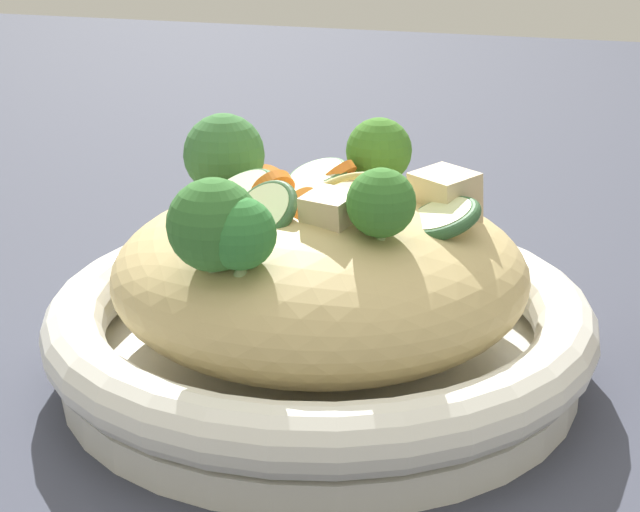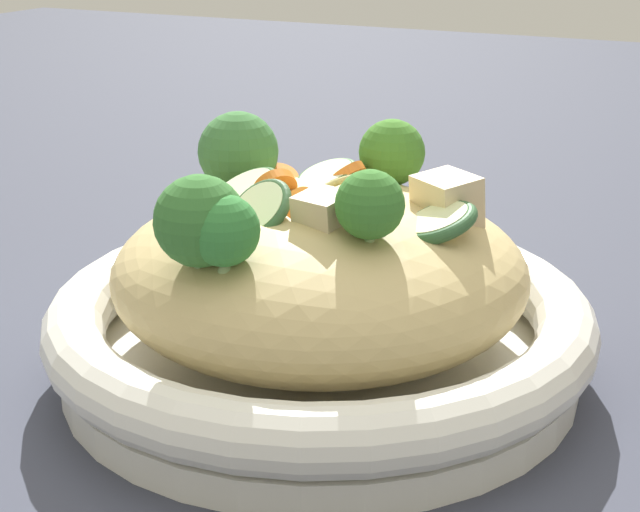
% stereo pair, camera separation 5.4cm
% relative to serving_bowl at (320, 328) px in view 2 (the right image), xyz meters
% --- Properties ---
extents(ground_plane, '(3.00, 3.00, 0.00)m').
position_rel_serving_bowl_xyz_m(ground_plane, '(0.00, 0.00, -0.03)').
color(ground_plane, '#373A49').
extents(serving_bowl, '(0.31, 0.31, 0.05)m').
position_rel_serving_bowl_xyz_m(serving_bowl, '(0.00, 0.00, 0.00)').
color(serving_bowl, white).
rests_on(serving_bowl, ground_plane).
extents(noodle_heap, '(0.23, 0.23, 0.10)m').
position_rel_serving_bowl_xyz_m(noodle_heap, '(0.00, -0.00, 0.04)').
color(noodle_heap, tan).
rests_on(noodle_heap, serving_bowl).
extents(broccoli_florets, '(0.22, 0.18, 0.06)m').
position_rel_serving_bowl_xyz_m(broccoli_florets, '(-0.00, 0.03, 0.08)').
color(broccoli_florets, '#A2B572').
rests_on(broccoli_florets, serving_bowl).
extents(carrot_coins, '(0.13, 0.08, 0.03)m').
position_rel_serving_bowl_xyz_m(carrot_coins, '(0.00, 0.03, 0.08)').
color(carrot_coins, orange).
rests_on(carrot_coins, serving_bowl).
extents(zucchini_slices, '(0.14, 0.17, 0.03)m').
position_rel_serving_bowl_xyz_m(zucchini_slices, '(0.00, -0.00, 0.08)').
color(zucchini_slices, beige).
rests_on(zucchini_slices, serving_bowl).
extents(chicken_chunks, '(0.09, 0.08, 0.03)m').
position_rel_serving_bowl_xyz_m(chicken_chunks, '(0.01, -0.05, 0.08)').
color(chicken_chunks, beige).
rests_on(chicken_chunks, serving_bowl).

